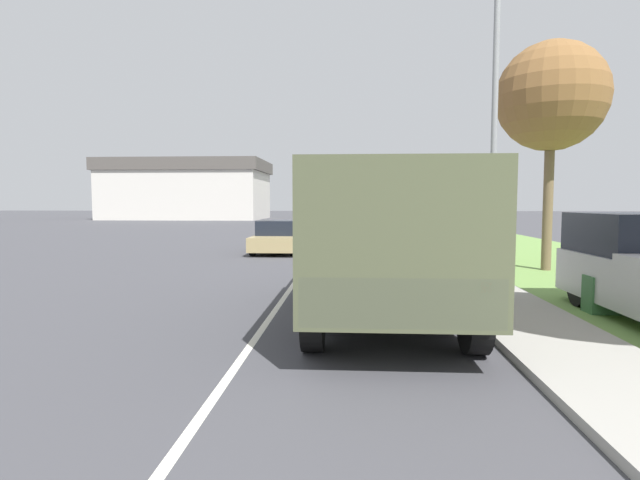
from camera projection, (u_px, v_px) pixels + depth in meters
ground_plane at (331, 231)px, 36.97m from camera, size 180.00×180.00×0.00m
lane_centre_stripe at (331, 231)px, 36.97m from camera, size 0.12×120.00×0.00m
sidewalk_right at (392, 230)px, 36.69m from camera, size 1.80×120.00×0.12m
grass_strip_right at (453, 231)px, 36.42m from camera, size 7.00×120.00×0.02m
military_truck at (384, 234)px, 8.93m from camera, size 2.54×6.59×2.65m
car_nearest_ahead at (278, 238)px, 21.04m from camera, size 1.83×4.17×1.35m
car_second_ahead at (350, 228)px, 28.11m from camera, size 1.89×3.99×1.42m
car_third_ahead at (353, 222)px, 36.90m from camera, size 1.81×3.94×1.49m
car_fourth_ahead at (356, 219)px, 44.99m from camera, size 1.87×4.44×1.41m
lamp_post at (486, 94)px, 11.41m from camera, size 1.69×0.24×7.56m
tree_mid_right at (552, 97)px, 15.03m from camera, size 3.27×3.27×6.92m
utility_box at (602, 294)px, 9.40m from camera, size 0.55×0.45×0.70m
building_distant at (188, 190)px, 64.22m from camera, size 20.07×12.49×7.44m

